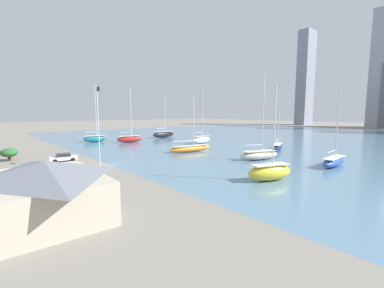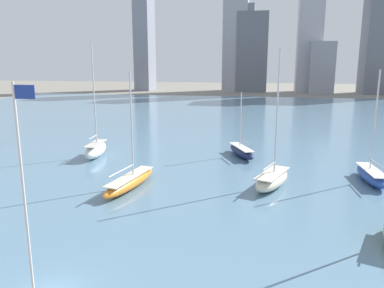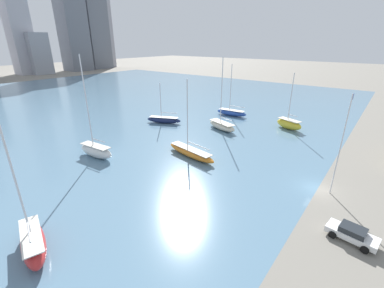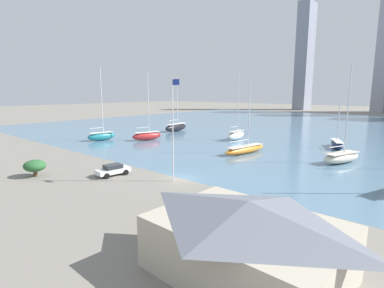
# 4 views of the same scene
# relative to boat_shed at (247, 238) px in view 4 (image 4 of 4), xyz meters

# --- Properties ---
(ground_plane) EXTENTS (500.00, 500.00, 0.00)m
(ground_plane) POSITION_rel_boat_shed_xyz_m (-17.27, 12.73, -2.39)
(ground_plane) COLOR gray
(harbor_water) EXTENTS (180.00, 140.00, 0.00)m
(harbor_water) POSITION_rel_boat_shed_xyz_m (-17.27, 82.73, -2.38)
(harbor_water) COLOR slate
(harbor_water) RESTS_ON ground_plane
(boat_shed) EXTENTS (11.52, 8.49, 4.77)m
(boat_shed) POSITION_rel_boat_shed_xyz_m (0.00, 0.00, 0.00)
(boat_shed) COLOR #B2A893
(boat_shed) RESTS_ON ground_plane
(flag_pole) EXTENTS (1.24, 0.14, 12.94)m
(flag_pole) POSITION_rel_boat_shed_xyz_m (-17.24, 11.23, 4.58)
(flag_pole) COLOR silver
(flag_pole) RESTS_ON ground_plane
(yard_shrub) EXTENTS (2.84, 2.84, 2.28)m
(yard_shrub) POSITION_rel_boat_shed_xyz_m (-32.91, 0.60, -0.92)
(yard_shrub) COLOR #4C3823
(yard_shrub) RESTS_ON ground_plane
(sailboat_red) EXTENTS (4.14, 7.54, 15.80)m
(sailboat_red) POSITION_rel_boat_shed_xyz_m (-45.24, 30.98, -1.26)
(sailboat_red) COLOR #B72828
(sailboat_red) RESTS_ON harbor_water
(sailboat_white) EXTENTS (2.75, 7.42, 16.63)m
(sailboat_white) POSITION_rel_boat_shed_xyz_m (-29.42, 45.12, -1.16)
(sailboat_white) COLOR white
(sailboat_white) RESTS_ON harbor_water
(sailboat_cream) EXTENTS (5.12, 8.46, 15.47)m
(sailboat_cream) POSITION_rel_boat_shed_xyz_m (-3.78, 36.01, -1.41)
(sailboat_cream) COLOR beige
(sailboat_cream) RESTS_ON harbor_water
(sailboat_orange) EXTENTS (3.62, 10.77, 12.96)m
(sailboat_orange) POSITION_rel_boat_shed_xyz_m (-19.46, 32.57, -1.55)
(sailboat_orange) COLOR orange
(sailboat_orange) RESTS_ON harbor_water
(sailboat_black) EXTENTS (3.13, 9.57, 15.78)m
(sailboat_black) POSITION_rel_boat_shed_xyz_m (-51.40, 47.38, -1.18)
(sailboat_black) COLOR black
(sailboat_black) RESTS_ON harbor_water
(sailboat_navy) EXTENTS (5.16, 8.35, 9.58)m
(sailboat_navy) POSITION_rel_boat_shed_xyz_m (-8.11, 49.65, -1.55)
(sailboat_navy) COLOR #19234C
(sailboat_navy) RESTS_ON harbor_water
(sailboat_teal) EXTENTS (2.94, 6.89, 16.85)m
(sailboat_teal) POSITION_rel_boat_shed_xyz_m (-53.02, 23.68, -1.24)
(sailboat_teal) COLOR #1E757F
(sailboat_teal) RESTS_ON harbor_water
(parked_sedan_white) EXTENTS (2.65, 4.74, 1.52)m
(parked_sedan_white) POSITION_rel_boat_shed_xyz_m (-25.43, 7.77, -1.59)
(parked_sedan_white) COLOR white
(parked_sedan_white) RESTS_ON ground_plane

